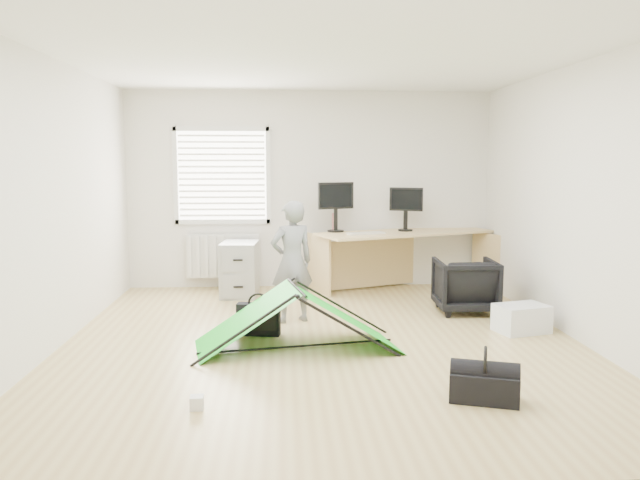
{
  "coord_description": "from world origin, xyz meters",
  "views": [
    {
      "loc": [
        -0.38,
        -5.89,
        1.76
      ],
      "look_at": [
        0.0,
        0.4,
        0.95
      ],
      "focal_mm": 35.0,
      "sensor_mm": 36.0,
      "label": 1
    }
  ],
  "objects": [
    {
      "name": "laptop_bag",
      "position": [
        -0.63,
        0.28,
        0.16
      ],
      "size": [
        0.45,
        0.2,
        0.32
      ],
      "primitive_type": "cube",
      "rotation": [
        0.0,
        0.0,
        -0.16
      ],
      "color": "black",
      "rests_on": "ground"
    },
    {
      "name": "white_box",
      "position": [
        -1.0,
        -1.6,
        0.05
      ],
      "size": [
        0.1,
        0.1,
        0.1
      ],
      "primitive_type": "cube",
      "rotation": [
        0.0,
        0.0,
        0.06
      ],
      "color": "silver",
      "rests_on": "ground"
    },
    {
      "name": "radiator",
      "position": [
        -1.2,
        2.67,
        0.45
      ],
      "size": [
        1.0,
        0.12,
        0.6
      ],
      "primitive_type": "cube",
      "color": "silver",
      "rests_on": "back_wall"
    },
    {
      "name": "thermos",
      "position": [
        0.33,
        2.56,
        0.93
      ],
      "size": [
        0.07,
        0.07,
        0.23
      ],
      "primitive_type": "cylinder",
      "rotation": [
        0.0,
        0.0,
        -0.1
      ],
      "color": "#AC6360",
      "rests_on": "desk"
    },
    {
      "name": "monitor_left",
      "position": [
        0.33,
        2.35,
        1.05
      ],
      "size": [
        0.51,
        0.28,
        0.48
      ],
      "primitive_type": "cube",
      "rotation": [
        0.0,
        0.0,
        0.37
      ],
      "color": "black",
      "rests_on": "desk"
    },
    {
      "name": "window",
      "position": [
        -1.2,
        2.71,
        1.55
      ],
      "size": [
        1.2,
        0.06,
        1.2
      ],
      "primitive_type": "cube",
      "color": "silver",
      "rests_on": "back_wall"
    },
    {
      "name": "duffel_bag",
      "position": [
        1.09,
        -1.58,
        0.11
      ],
      "size": [
        0.55,
        0.39,
        0.21
      ],
      "primitive_type": "cube",
      "rotation": [
        0.0,
        0.0,
        -0.32
      ],
      "color": "black",
      "rests_on": "ground"
    },
    {
      "name": "office_chair",
      "position": [
        1.74,
        1.11,
        0.31
      ],
      "size": [
        0.7,
        0.72,
        0.63
      ],
      "primitive_type": "imported",
      "rotation": [
        0.0,
        0.0,
        3.1
      ],
      "color": "black",
      "rests_on": "ground"
    },
    {
      "name": "desk",
      "position": [
        1.26,
        2.32,
        0.4
      ],
      "size": [
        2.49,
        1.56,
        0.81
      ],
      "primitive_type": "cube",
      "rotation": [
        0.0,
        0.0,
        0.37
      ],
      "color": "tan",
      "rests_on": "ground"
    },
    {
      "name": "filing_cabinet",
      "position": [
        -0.94,
        2.15,
        0.35
      ],
      "size": [
        0.49,
        0.63,
        0.7
      ],
      "primitive_type": "cube",
      "rotation": [
        0.0,
        0.0,
        -0.07
      ],
      "color": "#9C9FA1",
      "rests_on": "ground"
    },
    {
      "name": "ground",
      "position": [
        0.0,
        0.0,
        0.0
      ],
      "size": [
        5.5,
        5.5,
        0.0
      ],
      "primitive_type": "plane",
      "color": "tan",
      "rests_on": "ground"
    },
    {
      "name": "storage_crate",
      "position": [
        2.07,
        0.23,
        0.14
      ],
      "size": [
        0.58,
        0.47,
        0.28
      ],
      "primitive_type": "cube",
      "rotation": [
        0.0,
        0.0,
        0.26
      ],
      "color": "silver",
      "rests_on": "ground"
    },
    {
      "name": "back_wall",
      "position": [
        0.0,
        2.75,
        1.35
      ],
      "size": [
        5.0,
        0.02,
        2.7
      ],
      "primitive_type": "cube",
      "color": "silver",
      "rests_on": "ground"
    },
    {
      "name": "kite",
      "position": [
        -0.25,
        -0.19,
        0.29
      ],
      "size": [
        1.98,
        1.14,
        0.58
      ],
      "primitive_type": null,
      "rotation": [
        0.0,
        0.0,
        0.18
      ],
      "color": "#12BE1F",
      "rests_on": "ground"
    },
    {
      "name": "monitor_right",
      "position": [
        1.28,
        2.39,
        1.02
      ],
      "size": [
        0.45,
        0.27,
        0.43
      ],
      "primitive_type": "cube",
      "rotation": [
        0.0,
        0.0,
        -0.41
      ],
      "color": "black",
      "rests_on": "desk"
    },
    {
      "name": "keyboard",
      "position": [
        0.69,
        2.06,
        0.82
      ],
      "size": [
        0.52,
        0.31,
        0.02
      ],
      "primitive_type": "cube",
      "rotation": [
        0.0,
        0.0,
        0.31
      ],
      "color": "beige",
      "rests_on": "desk"
    },
    {
      "name": "tote_bag",
      "position": [
        -0.93,
        2.19,
        0.17
      ],
      "size": [
        0.3,
        0.17,
        0.34
      ],
      "primitive_type": "cube",
      "rotation": [
        0.0,
        0.0,
        0.18
      ],
      "color": "teal",
      "rests_on": "ground"
    },
    {
      "name": "person",
      "position": [
        -0.28,
        0.79,
        0.67
      ],
      "size": [
        0.57,
        0.47,
        1.33
      ],
      "primitive_type": "imported",
      "rotation": [
        0.0,
        0.0,
        3.51
      ],
      "color": "gray",
      "rests_on": "ground"
    }
  ]
}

